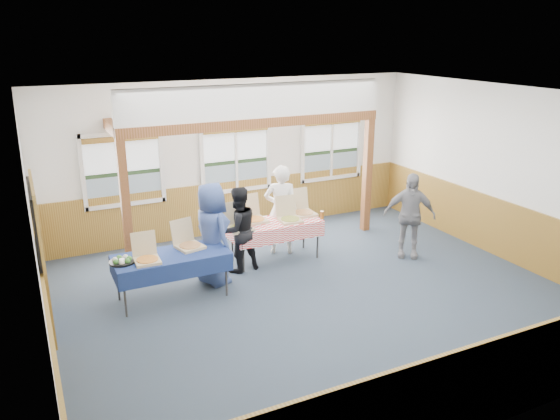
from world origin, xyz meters
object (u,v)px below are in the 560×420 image
at_px(woman_white, 281,210).
at_px(woman_black, 238,230).
at_px(table_left, 171,258).
at_px(table_right, 275,225).
at_px(person_grey, 409,215).
at_px(man_blue, 212,234).

xyz_separation_m(woman_white, woman_black, (-1.04, -0.43, -0.09)).
height_order(table_left, woman_white, woman_white).
bearing_deg(table_right, person_grey, -32.98).
xyz_separation_m(woman_white, person_grey, (2.09, -1.21, -0.05)).
relative_size(woman_white, woman_black, 1.12).
xyz_separation_m(table_left, woman_black, (1.35, 0.55, 0.08)).
bearing_deg(woman_white, man_blue, 46.67).
distance_m(woman_black, person_grey, 3.23).
xyz_separation_m(table_right, man_blue, (-1.37, -0.43, 0.19)).
distance_m(table_right, woman_white, 0.41).
distance_m(woman_white, woman_black, 1.13).
xyz_separation_m(table_left, table_right, (2.15, 0.70, -0.00)).
height_order(man_blue, person_grey, man_blue).
relative_size(table_right, man_blue, 1.02).
height_order(table_right, woman_white, woman_white).
bearing_deg(woman_black, woman_white, -167.01).
height_order(woman_white, woman_black, woman_white).
bearing_deg(woman_black, man_blue, 16.76).
bearing_deg(man_blue, person_grey, -111.41).
height_order(table_left, woman_black, woman_black).
bearing_deg(woman_white, person_grey, 172.91).
height_order(table_left, person_grey, person_grey).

